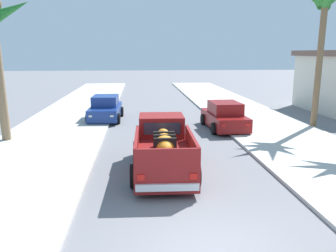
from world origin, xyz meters
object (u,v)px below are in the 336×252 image
car_left_near (106,109)px  palm_tree_left_mid (324,7)px  car_right_near (224,117)px  pickup_truck (163,149)px

car_left_near → palm_tree_left_mid: 13.82m
car_left_near → car_right_near: size_ratio=1.00×
car_right_near → palm_tree_left_mid: (5.14, -0.22, 5.86)m
pickup_truck → car_right_near: pickup_truck is taller
pickup_truck → palm_tree_left_mid: (9.06, 6.70, 5.76)m
car_left_near → palm_tree_left_mid: palm_tree_left_mid is taller
car_right_near → pickup_truck: bearing=-119.5°
pickup_truck → car_left_near: size_ratio=1.22×
pickup_truck → palm_tree_left_mid: bearing=36.5°
car_right_near → palm_tree_left_mid: size_ratio=0.55×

